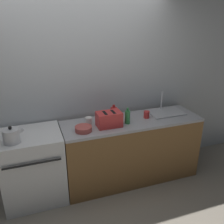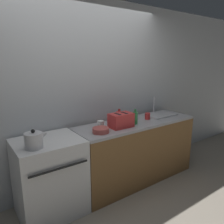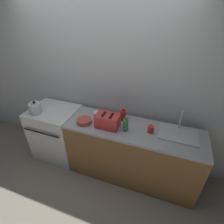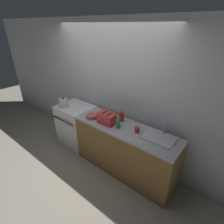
{
  "view_description": "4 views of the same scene",
  "coord_description": "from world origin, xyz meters",
  "px_view_note": "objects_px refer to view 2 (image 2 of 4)",
  "views": [
    {
      "loc": [
        -0.59,
        -2.51,
        2.28
      ],
      "look_at": [
        0.41,
        0.35,
        1.05
      ],
      "focal_mm": 40.0,
      "sensor_mm": 36.0,
      "label": 1
    },
    {
      "loc": [
        -1.39,
        -1.99,
        1.8
      ],
      "look_at": [
        0.29,
        0.38,
        1.09
      ],
      "focal_mm": 35.0,
      "sensor_mm": 36.0,
      "label": 2
    },
    {
      "loc": [
        1.03,
        -1.55,
        2.37
      ],
      "look_at": [
        0.35,
        0.3,
        1.11
      ],
      "focal_mm": 28.0,
      "sensor_mm": 36.0,
      "label": 3
    },
    {
      "loc": [
        2.07,
        -1.78,
        2.47
      ],
      "look_at": [
        0.31,
        0.37,
        1.07
      ],
      "focal_mm": 28.0,
      "sensor_mm": 36.0,
      "label": 4
    }
  ],
  "objects_px": {
    "cup_white": "(101,124)",
    "cup_red": "(148,116)",
    "bottle_red": "(119,116)",
    "bottle_green": "(135,118)",
    "bowl": "(101,130)",
    "kettle": "(34,140)",
    "toaster": "(121,120)",
    "stove": "(50,176)"
  },
  "relations": [
    {
      "from": "cup_white",
      "to": "cup_red",
      "type": "bearing_deg",
      "value": -4.63
    },
    {
      "from": "cup_white",
      "to": "bottle_red",
      "type": "bearing_deg",
      "value": 12.95
    },
    {
      "from": "bottle_green",
      "to": "bowl",
      "type": "distance_m",
      "value": 0.6
    },
    {
      "from": "bowl",
      "to": "kettle",
      "type": "bearing_deg",
      "value": -178.91
    },
    {
      "from": "toaster",
      "to": "bottle_green",
      "type": "height_order",
      "value": "bottle_green"
    },
    {
      "from": "cup_red",
      "to": "kettle",
      "type": "bearing_deg",
      "value": -175.7
    },
    {
      "from": "bottle_red",
      "to": "kettle",
      "type": "bearing_deg",
      "value": -167.83
    },
    {
      "from": "kettle",
      "to": "cup_white",
      "type": "bearing_deg",
      "value": 11.86
    },
    {
      "from": "cup_red",
      "to": "bottle_red",
      "type": "bearing_deg",
      "value": 160.35
    },
    {
      "from": "kettle",
      "to": "bowl",
      "type": "xyz_separation_m",
      "value": [
        0.81,
        0.02,
        -0.05
      ]
    },
    {
      "from": "stove",
      "to": "toaster",
      "type": "bearing_deg",
      "value": -5.45
    },
    {
      "from": "cup_white",
      "to": "bottle_green",
      "type": "bearing_deg",
      "value": -16.66
    },
    {
      "from": "kettle",
      "to": "cup_white",
      "type": "distance_m",
      "value": 0.95
    },
    {
      "from": "cup_red",
      "to": "bowl",
      "type": "relative_size",
      "value": 0.46
    },
    {
      "from": "kettle",
      "to": "cup_red",
      "type": "distance_m",
      "value": 1.73
    },
    {
      "from": "toaster",
      "to": "cup_red",
      "type": "height_order",
      "value": "toaster"
    },
    {
      "from": "stove",
      "to": "cup_red",
      "type": "height_order",
      "value": "cup_red"
    },
    {
      "from": "bottle_red",
      "to": "bottle_green",
      "type": "distance_m",
      "value": 0.25
    },
    {
      "from": "toaster",
      "to": "bowl",
      "type": "distance_m",
      "value": 0.35
    },
    {
      "from": "kettle",
      "to": "toaster",
      "type": "distance_m",
      "value": 1.16
    },
    {
      "from": "bottle_green",
      "to": "cup_white",
      "type": "relative_size",
      "value": 2.32
    },
    {
      "from": "stove",
      "to": "cup_white",
      "type": "relative_size",
      "value": 9.98
    },
    {
      "from": "kettle",
      "to": "cup_white",
      "type": "relative_size",
      "value": 2.49
    },
    {
      "from": "bowl",
      "to": "toaster",
      "type": "bearing_deg",
      "value": 5.64
    },
    {
      "from": "toaster",
      "to": "bottle_red",
      "type": "distance_m",
      "value": 0.27
    },
    {
      "from": "toaster",
      "to": "stove",
      "type": "bearing_deg",
      "value": 174.55
    },
    {
      "from": "toaster",
      "to": "cup_white",
      "type": "relative_size",
      "value": 3.39
    },
    {
      "from": "bottle_red",
      "to": "cup_red",
      "type": "bearing_deg",
      "value": -19.65
    },
    {
      "from": "cup_white",
      "to": "bowl",
      "type": "xyz_separation_m",
      "value": [
        -0.11,
        -0.18,
        -0.02
      ]
    },
    {
      "from": "kettle",
      "to": "cup_white",
      "type": "xyz_separation_m",
      "value": [
        0.92,
        0.19,
        -0.04
      ]
    },
    {
      "from": "kettle",
      "to": "bottle_red",
      "type": "relative_size",
      "value": 1.23
    },
    {
      "from": "kettle",
      "to": "stove",
      "type": "bearing_deg",
      "value": 38.32
    },
    {
      "from": "kettle",
      "to": "bottle_green",
      "type": "height_order",
      "value": "bottle_green"
    },
    {
      "from": "bowl",
      "to": "cup_white",
      "type": "bearing_deg",
      "value": 58.08
    },
    {
      "from": "kettle",
      "to": "cup_red",
      "type": "bearing_deg",
      "value": 4.3
    },
    {
      "from": "stove",
      "to": "cup_white",
      "type": "bearing_deg",
      "value": 3.99
    },
    {
      "from": "bowl",
      "to": "bottle_green",
      "type": "bearing_deg",
      "value": 3.35
    },
    {
      "from": "cup_red",
      "to": "toaster",
      "type": "bearing_deg",
      "value": -171.97
    },
    {
      "from": "cup_red",
      "to": "cup_white",
      "type": "relative_size",
      "value": 1.04
    },
    {
      "from": "bottle_red",
      "to": "cup_white",
      "type": "relative_size",
      "value": 2.02
    },
    {
      "from": "stove",
      "to": "toaster",
      "type": "xyz_separation_m",
      "value": [
        0.97,
        -0.09,
        0.54
      ]
    },
    {
      "from": "stove",
      "to": "kettle",
      "type": "relative_size",
      "value": 4.01
    }
  ]
}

